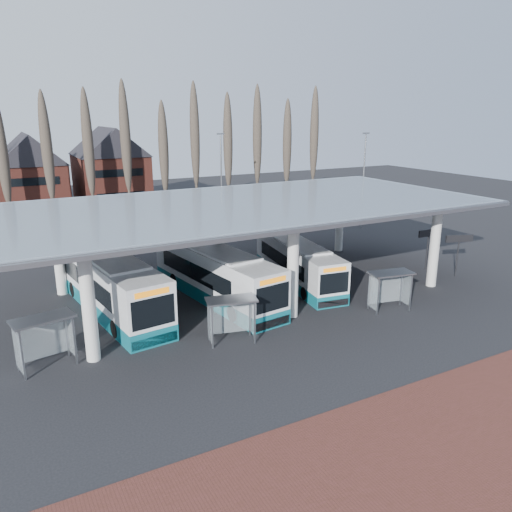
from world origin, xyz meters
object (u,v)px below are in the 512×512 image
bus_0 (110,284)px  shelter_1 (231,310)px  bus_1 (215,275)px  shelter_2 (389,282)px  shelter_0 (43,331)px  bus_2 (297,263)px

bus_0 → shelter_1: (4.80, -7.79, 0.12)m
bus_0 → bus_1: (6.74, -1.24, -0.07)m
bus_0 → shelter_2: (15.66, -8.41, 0.12)m
shelter_0 → shelter_2: bearing=-17.8°
bus_2 → shelter_1: 10.97m
bus_0 → shelter_0: bus_0 is taller
bus_2 → bus_1: bearing=-170.6°
bus_1 → bus_2: bus_1 is taller
shelter_2 → shelter_0: bearing=-175.6°
bus_0 → shelter_1: bearing=-65.6°
shelter_1 → shelter_2: size_ratio=1.00×
shelter_0 → shelter_1: size_ratio=1.05×
shelter_1 → bus_2: bearing=50.9°
shelter_1 → bus_1: bearing=86.7°
bus_1 → shelter_1: size_ratio=4.35×
bus_0 → bus_2: size_ratio=1.19×
bus_0 → bus_1: bearing=-17.7°
bus_1 → bus_2: (6.74, 0.16, -0.21)m
shelter_0 → bus_2: bearing=4.2°
shelter_0 → shelter_2: (20.21, -2.33, -0.09)m
bus_2 → bus_0: bearing=-176.5°
bus_2 → shelter_2: bearing=-65.3°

